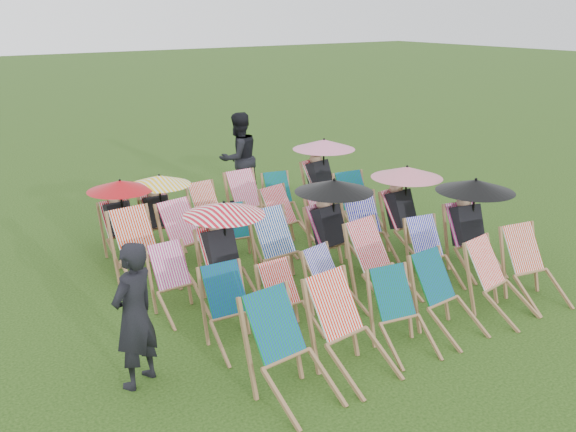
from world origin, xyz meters
TOP-DOWN VIEW (x-y plane):
  - ground at (0.00, 0.00)m, footprint 100.00×100.00m
  - deckchair_0 at (-1.93, -2.26)m, footprint 0.76×1.00m
  - deckchair_1 at (-1.14, -2.23)m, footprint 0.76×0.99m
  - deckchair_2 at (-0.35, -2.19)m, footprint 0.71×0.90m
  - deckchair_3 at (0.38, -2.20)m, footprint 0.67×0.89m
  - deckchair_4 at (1.29, -2.26)m, footprint 0.73×0.93m
  - deckchair_5 at (1.99, -2.25)m, footprint 0.77×0.97m
  - deckchair_6 at (-1.88, -1.04)m, footprint 0.65×0.87m
  - deckchair_7 at (-1.18, -1.14)m, footprint 0.57×0.77m
  - deckchair_8 at (-0.41, -1.05)m, footprint 0.68×0.85m
  - deckchair_9 at (0.39, -1.05)m, footprint 0.78×1.00m
  - deckchair_10 at (1.33, -1.08)m, footprint 0.71×0.90m
  - deckchair_11 at (2.16, -1.06)m, footprint 1.14×1.22m
  - deckchair_12 at (-2.05, 0.07)m, footprint 0.57×0.79m
  - deckchair_13 at (-1.29, 0.18)m, footprint 1.09×1.13m
  - deckchair_14 at (-0.43, 0.06)m, footprint 0.71×0.97m
  - deckchair_15 at (0.47, 0.05)m, footprint 1.15×1.23m
  - deckchair_16 at (1.16, 0.07)m, footprint 0.82×1.02m
  - deckchair_17 at (1.97, 0.09)m, footprint 1.13×1.21m
  - deckchair_18 at (-2.05, 1.17)m, footprint 0.74×0.99m
  - deckchair_19 at (-1.28, 1.22)m, footprint 0.82×1.03m
  - deckchair_20 at (-0.48, 1.24)m, footprint 0.65×0.83m
  - deckchair_21 at (0.46, 1.20)m, footprint 0.79×0.99m
  - deckchair_22 at (1.21, 1.16)m, footprint 0.66×0.83m
  - deckchair_23 at (1.90, 1.16)m, footprint 0.76×0.98m
  - deckchair_24 at (-1.88, 2.37)m, footprint 1.02×1.06m
  - deckchair_25 at (-1.23, 2.39)m, footprint 1.00×1.05m
  - deckchair_26 at (-0.30, 2.42)m, footprint 0.64×0.85m
  - deckchair_27 at (0.41, 2.27)m, footprint 0.68×0.94m
  - deckchair_28 at (1.09, 2.35)m, footprint 0.72×0.89m
  - deckchair_29 at (2.10, 2.38)m, footprint 1.17×1.27m
  - person_left at (-3.08, -1.14)m, footprint 0.67×0.59m
  - person_rear at (1.10, 3.90)m, footprint 0.96×0.79m

SIDE VIEW (x-z plane):
  - ground at x=0.00m, z-range 0.00..0.00m
  - deckchair_20 at x=-0.48m, z-range 0.00..0.82m
  - deckchair_22 at x=1.21m, z-range 0.00..0.82m
  - deckchair_7 at x=-1.18m, z-range 0.00..0.82m
  - deckchair_8 at x=-0.41m, z-range 0.00..0.82m
  - deckchair_12 at x=-2.05m, z-range 0.00..0.85m
  - deckchair_28 at x=1.09m, z-range 0.00..0.86m
  - deckchair_26 at x=-0.30m, z-range 0.00..0.88m
  - deckchair_2 at x=-0.35m, z-range 0.00..0.88m
  - deckchair_10 at x=1.33m, z-range 0.00..0.88m
  - deckchair_6 at x=-1.88m, z-range 0.00..0.89m
  - deckchair_4 at x=1.29m, z-range 0.00..0.93m
  - deckchair_3 at x=0.38m, z-range 0.00..0.93m
  - deckchair_5 at x=1.99m, z-range 0.00..0.95m
  - deckchair_21 at x=0.46m, z-range 0.00..0.96m
  - deckchair_23 at x=1.90m, z-range 0.00..0.99m
  - deckchair_16 at x=1.16m, z-range 0.00..0.99m
  - deckchair_27 at x=0.41m, z-range 0.00..1.00m
  - deckchair_9 at x=0.39m, z-range 0.00..1.01m
  - deckchair_19 at x=-1.28m, z-range 0.00..1.01m
  - deckchair_1 at x=-1.14m, z-range 0.00..1.01m
  - deckchair_14 at x=-0.43m, z-range 0.00..1.02m
  - deckchair_0 at x=-1.93m, z-range 0.00..1.02m
  - deckchair_18 at x=-2.05m, z-range 0.00..1.03m
  - deckchair_25 at x=-1.23m, z-range 0.03..1.22m
  - deckchair_24 at x=-1.88m, z-range 0.03..1.24m
  - deckchair_13 at x=-1.29m, z-range 0.04..1.33m
  - deckchair_17 at x=1.97m, z-range 0.04..1.38m
  - deckchair_11 at x=2.16m, z-range 0.04..1.39m
  - deckchair_15 at x=0.47m, z-range 0.04..1.40m
  - deckchair_29 at x=2.10m, z-range 0.04..1.42m
  - person_left at x=-3.08m, z-range 0.00..1.55m
  - person_rear at x=1.10m, z-range 0.00..1.80m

